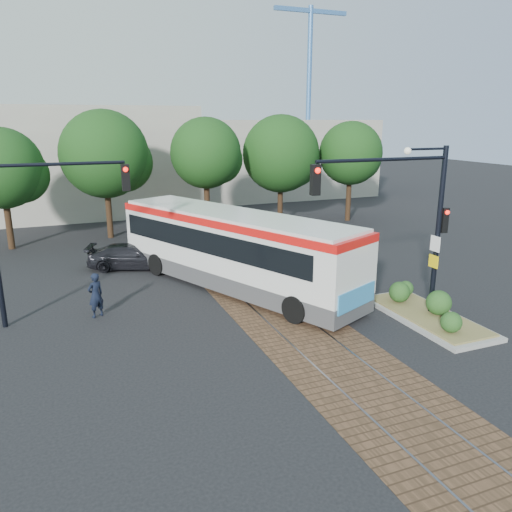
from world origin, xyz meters
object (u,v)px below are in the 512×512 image
(signal_pole_main, at_px, (412,208))
(signal_pole_left, at_px, (27,217))
(city_bus, at_px, (233,246))
(parked_car, at_px, (131,256))
(officer, at_px, (96,295))
(traffic_island, at_px, (426,310))

(signal_pole_main, distance_m, signal_pole_left, 13.14)
(city_bus, bearing_deg, signal_pole_main, -77.27)
(city_bus, xyz_separation_m, parked_car, (-3.67, 4.57, -1.24))
(city_bus, relative_size, officer, 7.27)
(officer, bearing_deg, traffic_island, 128.51)
(city_bus, height_order, traffic_island, city_bus)
(signal_pole_main, height_order, parked_car, signal_pole_main)
(signal_pole_main, height_order, officer, signal_pole_main)
(signal_pole_main, bearing_deg, city_bus, 127.37)
(city_bus, distance_m, traffic_island, 8.19)
(city_bus, bearing_deg, signal_pole_left, 163.08)
(city_bus, height_order, officer, city_bus)
(signal_pole_main, xyz_separation_m, signal_pole_left, (-12.23, 4.80, -0.29))
(traffic_island, xyz_separation_m, signal_pole_left, (-13.19, 4.89, 3.54))
(city_bus, relative_size, traffic_island, 2.36)
(signal_pole_left, xyz_separation_m, parked_car, (4.08, 5.62, -3.27))
(traffic_island, relative_size, signal_pole_left, 0.87)
(traffic_island, xyz_separation_m, parked_car, (-9.10, 10.52, 0.27))
(signal_pole_main, bearing_deg, officer, 156.07)
(signal_pole_left, height_order, parked_car, signal_pole_left)
(city_bus, height_order, signal_pole_left, signal_pole_left)
(city_bus, distance_m, signal_pole_left, 8.09)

